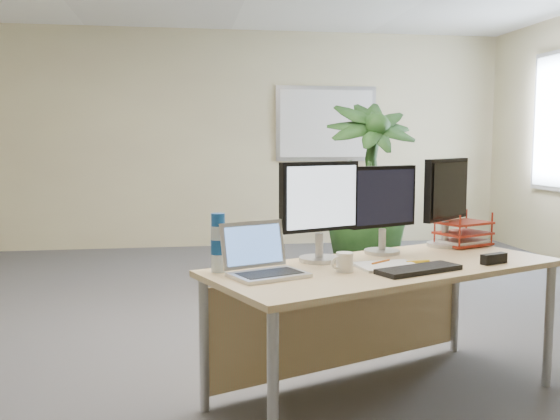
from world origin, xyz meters
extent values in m
plane|color=#4D4D52|center=(0.00, 0.00, 0.00)|extent=(8.00, 8.00, 0.00)
cube|color=#C2B289|center=(0.00, 4.00, 1.35)|extent=(7.00, 0.04, 2.70)
cube|color=#B5B5BB|center=(1.20, 3.97, 1.55)|extent=(1.30, 0.03, 0.95)
cube|color=white|center=(1.20, 3.95, 1.55)|extent=(1.20, 0.01, 0.85)
cube|color=#D9B380|center=(0.38, -0.88, 0.69)|extent=(1.98, 1.40, 0.03)
cube|color=#D9B380|center=(0.25, -0.55, 0.34)|extent=(1.61, 0.67, 0.55)
cylinder|color=#A8A8AC|center=(-0.30, -1.52, 0.34)|extent=(0.05, 0.05, 0.67)
cylinder|color=#A8A8AC|center=(1.31, -0.87, 0.34)|extent=(0.05, 0.05, 0.67)
cylinder|color=#A8A8AC|center=(-0.55, -0.89, 0.34)|extent=(0.05, 0.05, 0.67)
cylinder|color=#A8A8AC|center=(1.06, -0.25, 0.34)|extent=(0.05, 0.05, 0.67)
imported|color=#163814|center=(1.14, 1.93, 0.75)|extent=(0.90, 0.90, 1.50)
cylinder|color=#A8A8AC|center=(0.06, -0.73, 0.71)|extent=(0.21, 0.21, 0.02)
cylinder|color=#A8A8AC|center=(0.06, -0.73, 0.79)|extent=(0.04, 0.04, 0.13)
cube|color=black|center=(0.06, -0.73, 1.04)|extent=(0.45, 0.21, 0.36)
cube|color=silver|center=(0.07, -0.76, 1.04)|extent=(0.40, 0.16, 0.32)
cylinder|color=#A8A8AC|center=(0.46, -0.57, 0.71)|extent=(0.20, 0.20, 0.02)
cylinder|color=#A8A8AC|center=(0.46, -0.57, 0.78)|extent=(0.04, 0.04, 0.12)
cube|color=black|center=(0.46, -0.57, 1.02)|extent=(0.42, 0.20, 0.34)
cube|color=black|center=(0.47, -0.59, 1.02)|extent=(0.37, 0.15, 0.30)
cylinder|color=#A8A8AC|center=(0.91, -0.40, 0.71)|extent=(0.21, 0.21, 0.02)
cylinder|color=#A8A8AC|center=(0.91, -0.40, 0.79)|extent=(0.04, 0.04, 0.13)
cube|color=black|center=(0.91, -0.40, 1.04)|extent=(0.39, 0.33, 0.36)
cube|color=black|center=(0.93, -0.42, 1.04)|extent=(0.33, 0.28, 0.32)
cube|color=silver|center=(-0.25, -1.07, 0.71)|extent=(0.40, 0.34, 0.02)
cube|color=black|center=(-0.25, -1.08, 0.72)|extent=(0.32, 0.25, 0.00)
cube|color=silver|center=(-0.31, -0.93, 0.83)|extent=(0.33, 0.18, 0.22)
cube|color=#598CE5|center=(-0.30, -0.94, 0.83)|extent=(0.29, 0.15, 0.18)
cube|color=black|center=(0.48, -1.07, 0.72)|extent=(0.46, 0.30, 0.02)
cylinder|color=white|center=(0.13, -1.01, 0.75)|extent=(0.08, 0.08, 0.09)
torus|color=white|center=(0.08, -1.01, 0.75)|extent=(0.06, 0.04, 0.06)
cube|color=white|center=(0.37, -0.94, 0.71)|extent=(0.33, 0.26, 0.01)
cylinder|color=orange|center=(0.35, -0.88, 0.72)|extent=(0.12, 0.10, 0.01)
cylinder|color=yellow|center=(0.55, -0.88, 0.71)|extent=(0.13, 0.04, 0.02)
cylinder|color=white|center=(-0.47, -0.92, 0.81)|extent=(0.07, 0.07, 0.22)
cylinder|color=#1653A8|center=(-0.47, -0.92, 0.96)|extent=(0.07, 0.07, 0.06)
cylinder|color=#1653A8|center=(-0.47, -0.92, 0.82)|extent=(0.07, 0.07, 0.07)
cube|color=#A02413|center=(1.02, -0.39, 0.72)|extent=(0.36, 0.32, 0.01)
cube|color=#A02413|center=(1.02, -0.39, 0.78)|extent=(0.36, 0.32, 0.01)
cube|color=#A02413|center=(1.02, -0.39, 0.84)|extent=(0.36, 0.32, 0.01)
cube|color=white|center=(1.02, -0.39, 0.73)|extent=(0.33, 0.29, 0.02)
cube|color=black|center=(0.94, -0.94, 0.73)|extent=(0.16, 0.10, 0.05)
camera|label=1|loc=(-0.64, -3.88, 1.33)|focal=40.00mm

